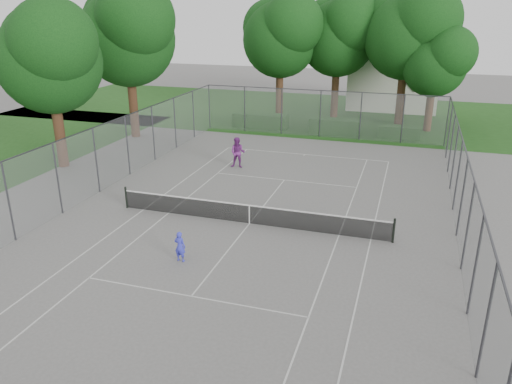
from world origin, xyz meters
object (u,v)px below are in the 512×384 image
(tennis_net, at_px, (249,213))
(woman_player, at_px, (238,153))
(house, at_px, (395,65))
(girl_player, at_px, (180,246))

(tennis_net, distance_m, woman_player, 8.54)
(house, relative_size, woman_player, 5.34)
(tennis_net, xyz_separation_m, house, (4.57, 30.59, 3.57))
(house, xyz_separation_m, woman_player, (-7.91, -22.74, -3.13))
(tennis_net, height_order, girl_player, girl_player)
(tennis_net, bearing_deg, girl_player, -109.29)
(girl_player, distance_m, woman_player, 12.18)
(tennis_net, distance_m, girl_player, 4.43)
(girl_player, bearing_deg, woman_player, -77.60)
(house, distance_m, girl_player, 35.46)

